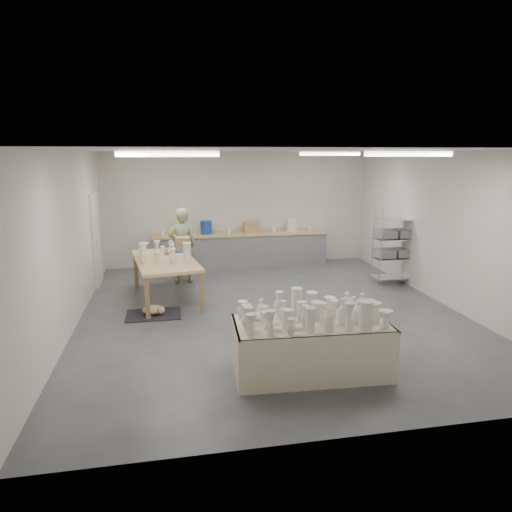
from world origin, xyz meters
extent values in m
plane|color=#424449|center=(0.00, 0.00, 0.00)|extent=(8.00, 8.00, 0.00)
cube|color=white|center=(0.00, 0.00, 2.99)|extent=(7.00, 8.00, 0.02)
cube|color=silver|center=(0.00, 4.00, 1.50)|extent=(7.00, 0.02, 3.00)
cube|color=silver|center=(0.00, -4.00, 1.50)|extent=(7.00, 0.02, 3.00)
cube|color=silver|center=(-3.50, 0.00, 1.50)|extent=(0.02, 8.00, 3.00)
cube|color=silver|center=(3.50, 0.00, 1.50)|extent=(0.02, 8.00, 3.00)
cube|color=white|center=(-3.47, 2.60, 1.05)|extent=(0.05, 0.90, 2.10)
cube|color=white|center=(-1.80, -1.50, 2.94)|extent=(1.40, 0.12, 0.08)
cube|color=white|center=(1.80, -1.50, 2.94)|extent=(1.40, 0.12, 0.08)
cube|color=white|center=(-1.80, 2.00, 2.94)|extent=(1.40, 0.12, 0.08)
cube|color=white|center=(1.80, 2.00, 2.94)|extent=(1.40, 0.12, 0.08)
cube|color=tan|center=(0.00, 3.68, 0.87)|extent=(4.60, 0.60, 0.06)
cube|color=slate|center=(0.00, 3.68, 0.42)|extent=(4.60, 0.55, 0.84)
cylinder|color=yellow|center=(-1.60, 3.68, 1.07)|extent=(0.30, 0.30, 0.34)
cylinder|color=#1B3D95|center=(-0.90, 3.68, 1.07)|extent=(0.30, 0.30, 0.34)
cylinder|color=white|center=(1.40, 3.68, 1.07)|extent=(0.30, 0.30, 0.34)
cube|color=#AD8353|center=(0.30, 3.68, 1.04)|extent=(0.40, 0.30, 0.28)
cylinder|color=white|center=(-2.00, 3.68, 0.97)|extent=(0.10, 0.10, 0.14)
cylinder|color=white|center=(-0.30, 3.68, 0.97)|extent=(0.10, 0.10, 0.14)
cylinder|color=white|center=(0.90, 3.68, 0.97)|extent=(0.10, 0.10, 0.14)
cylinder|color=white|center=(1.90, 3.68, 0.97)|extent=(0.10, 0.10, 0.14)
cylinder|color=silver|center=(2.78, 1.18, 0.90)|extent=(0.02, 0.02, 1.80)
cylinder|color=silver|center=(3.62, 1.18, 0.90)|extent=(0.02, 0.02, 1.80)
cylinder|color=silver|center=(2.78, 1.62, 0.90)|extent=(0.02, 0.02, 1.80)
cylinder|color=silver|center=(3.62, 1.62, 0.90)|extent=(0.02, 0.02, 1.80)
cube|color=silver|center=(3.20, 1.40, 0.15)|extent=(0.88, 0.48, 0.02)
cube|color=silver|center=(3.20, 1.40, 0.60)|extent=(0.88, 0.48, 0.02)
cube|color=silver|center=(3.20, 1.40, 1.05)|extent=(0.88, 0.48, 0.02)
cube|color=silver|center=(3.20, 1.40, 1.50)|extent=(0.88, 0.48, 0.02)
cube|color=slate|center=(2.98, 1.40, 0.72)|extent=(0.38, 0.42, 0.18)
cube|color=slate|center=(3.42, 1.40, 0.72)|extent=(0.38, 0.42, 0.18)
cube|color=slate|center=(2.98, 1.40, 1.17)|extent=(0.38, 0.42, 0.18)
cube|color=slate|center=(3.42, 1.40, 1.17)|extent=(0.38, 0.42, 0.18)
cube|color=olive|center=(0.00, -2.51, 0.31)|extent=(1.88, 0.92, 0.63)
cube|color=beige|center=(0.00, -2.51, 0.71)|extent=(2.13, 1.08, 0.03)
cube|color=beige|center=(0.00, -2.98, 0.36)|extent=(2.08, 0.12, 0.73)
cube|color=beige|center=(0.00, -2.03, 0.36)|extent=(2.08, 0.12, 0.73)
cube|color=tan|center=(-1.95, 1.15, 0.82)|extent=(1.47, 2.41, 0.06)
cube|color=olive|center=(-2.44, 0.09, 0.39)|extent=(0.08, 0.08, 0.79)
cube|color=olive|center=(-1.45, 0.09, 0.39)|extent=(0.08, 0.08, 0.79)
cube|color=olive|center=(-2.44, 2.21, 0.39)|extent=(0.08, 0.08, 0.79)
cube|color=olive|center=(-1.45, 2.21, 0.39)|extent=(0.08, 0.08, 0.79)
ellipsoid|color=silver|center=(-1.85, 1.67, 0.90)|extent=(0.26, 0.26, 0.12)
cylinder|color=#1B3D95|center=(-1.62, 1.81, 0.86)|extent=(0.26, 0.26, 0.03)
cylinder|color=white|center=(-2.00, 1.90, 0.91)|extent=(0.11, 0.11, 0.12)
cube|color=#AD8353|center=(-1.55, 2.06, 0.99)|extent=(0.32, 0.26, 0.28)
cube|color=black|center=(-2.19, 0.23, 0.01)|extent=(1.00, 0.70, 0.02)
ellipsoid|color=white|center=(-2.19, 0.23, 0.11)|extent=(0.45, 0.35, 0.17)
sphere|color=white|center=(-2.05, 0.13, 0.12)|extent=(0.15, 0.15, 0.15)
imported|color=gray|center=(-1.56, 2.34, 0.88)|extent=(0.70, 0.52, 1.76)
cylinder|color=#AE1827|center=(-1.56, 2.61, 0.31)|extent=(0.39, 0.39, 0.04)
cylinder|color=silver|center=(-1.42, 2.59, 0.15)|extent=(0.02, 0.02, 0.30)
cylinder|color=silver|center=(-1.62, 2.75, 0.15)|extent=(0.02, 0.02, 0.30)
cylinder|color=silver|center=(-1.65, 2.50, 0.15)|extent=(0.02, 0.02, 0.30)
camera|label=1|loc=(-1.81, -8.04, 2.94)|focal=32.00mm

